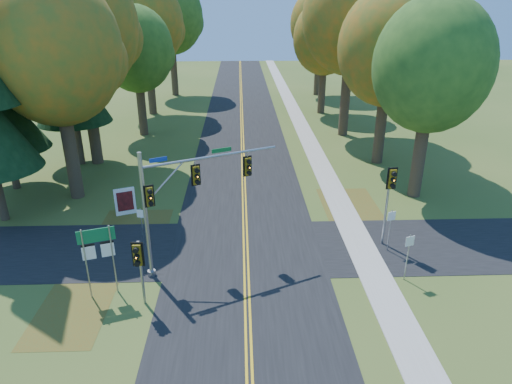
{
  "coord_description": "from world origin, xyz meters",
  "views": [
    {
      "loc": [
        -0.21,
        -19.26,
        12.38
      ],
      "look_at": [
        0.56,
        2.17,
        3.2
      ],
      "focal_mm": 32.0,
      "sensor_mm": 36.0,
      "label": 1
    }
  ],
  "objects_px": {
    "traffic_mast": "(180,193)",
    "route_sign_cluster": "(98,248)",
    "info_kiosk": "(125,201)",
    "east_signal_pole": "(390,187)"
  },
  "relations": [
    {
      "from": "route_sign_cluster",
      "to": "east_signal_pole",
      "type": "bearing_deg",
      "value": -2.94
    },
    {
      "from": "east_signal_pole",
      "to": "route_sign_cluster",
      "type": "distance_m",
      "value": 14.47
    },
    {
      "from": "route_sign_cluster",
      "to": "traffic_mast",
      "type": "bearing_deg",
      "value": 13.05
    },
    {
      "from": "traffic_mast",
      "to": "route_sign_cluster",
      "type": "xyz_separation_m",
      "value": [
        -3.42,
        -2.11,
        -1.62
      ]
    },
    {
      "from": "east_signal_pole",
      "to": "route_sign_cluster",
      "type": "xyz_separation_m",
      "value": [
        -13.9,
        -3.89,
        -1.02
      ]
    },
    {
      "from": "route_sign_cluster",
      "to": "info_kiosk",
      "type": "xyz_separation_m",
      "value": [
        -0.88,
        8.3,
        -1.54
      ]
    },
    {
      "from": "east_signal_pole",
      "to": "info_kiosk",
      "type": "bearing_deg",
      "value": 158.5
    },
    {
      "from": "traffic_mast",
      "to": "info_kiosk",
      "type": "relative_size",
      "value": 3.67
    },
    {
      "from": "route_sign_cluster",
      "to": "info_kiosk",
      "type": "height_order",
      "value": "route_sign_cluster"
    },
    {
      "from": "info_kiosk",
      "to": "traffic_mast",
      "type": "bearing_deg",
      "value": -76.6
    }
  ]
}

